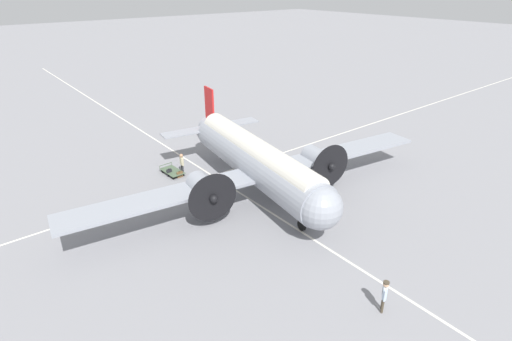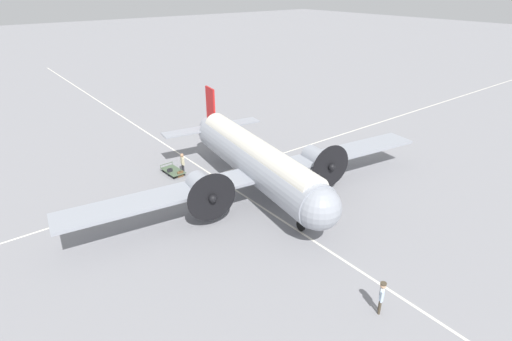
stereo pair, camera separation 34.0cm
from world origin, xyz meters
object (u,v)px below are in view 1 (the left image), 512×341
crew_foreground (385,293)px  suitcase_near_door (169,173)px  suitcase_upright_spare (180,175)px  airliner_main (259,162)px  passenger_boarding (182,162)px  baggage_cart (172,171)px

crew_foreground → suitcase_near_door: 19.46m
suitcase_upright_spare → airliner_main: bearing=116.4°
suitcase_upright_spare → suitcase_near_door: bearing=-55.0°
suitcase_near_door → passenger_boarding: bearing=160.1°
suitcase_upright_spare → passenger_boarding: bearing=-140.7°
crew_foreground → suitcase_upright_spare: (0.52, -18.66, -0.86)m
suitcase_near_door → airliner_main: bearing=117.4°
airliner_main → baggage_cart: bearing=-146.7°
airliner_main → suitcase_near_door: airliner_main is taller
crew_foreground → passenger_boarding: passenger_boarding is taller
crew_foreground → baggage_cart: crew_foreground is taller
crew_foreground → suitcase_upright_spare: size_ratio=3.36×
crew_foreground → passenger_boarding: 19.05m
passenger_boarding → crew_foreground: bearing=9.0°
passenger_boarding → suitcase_near_door: (1.00, -0.36, -0.79)m
passenger_boarding → baggage_cart: 1.16m
passenger_boarding → suitcase_upright_spare: passenger_boarding is taller
suitcase_near_door → baggage_cart: bearing=-159.3°
crew_foreground → passenger_boarding: (0.04, -19.05, -0.01)m
suitcase_near_door → suitcase_upright_spare: suitcase_near_door is taller
crew_foreground → baggage_cart: (0.72, -19.54, -0.82)m
suitcase_upright_spare → baggage_cart: baggage_cart is taller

